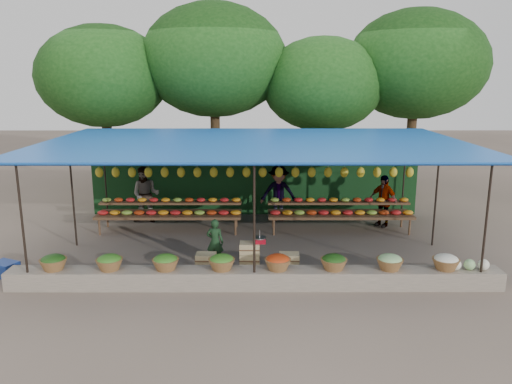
{
  "coord_description": "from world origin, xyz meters",
  "views": [
    {
      "loc": [
        0.02,
        -12.8,
        4.42
      ],
      "look_at": [
        0.04,
        0.2,
        1.43
      ],
      "focal_mm": 35.0,
      "sensor_mm": 36.0,
      "label": 1
    }
  ],
  "objects_px": {
    "crate_counter": "(249,262)",
    "weighing_scale": "(260,240)",
    "blue_crate_front": "(88,275)",
    "blue_crate_back": "(5,269)",
    "vendor_seated": "(215,242)"
  },
  "relations": [
    {
      "from": "crate_counter",
      "to": "weighing_scale",
      "type": "xyz_separation_m",
      "value": [
        0.26,
        0.0,
        0.53
      ]
    },
    {
      "from": "blue_crate_front",
      "to": "blue_crate_back",
      "type": "distance_m",
      "value": 2.0
    },
    {
      "from": "blue_crate_front",
      "to": "weighing_scale",
      "type": "bearing_deg",
      "value": 17.95
    },
    {
      "from": "weighing_scale",
      "to": "blue_crate_back",
      "type": "height_order",
      "value": "weighing_scale"
    },
    {
      "from": "vendor_seated",
      "to": "blue_crate_back",
      "type": "height_order",
      "value": "vendor_seated"
    },
    {
      "from": "crate_counter",
      "to": "weighing_scale",
      "type": "height_order",
      "value": "weighing_scale"
    },
    {
      "from": "weighing_scale",
      "to": "vendor_seated",
      "type": "xyz_separation_m",
      "value": [
        -1.07,
        0.64,
        -0.27
      ]
    },
    {
      "from": "weighing_scale",
      "to": "crate_counter",
      "type": "bearing_deg",
      "value": 180.0
    },
    {
      "from": "crate_counter",
      "to": "blue_crate_back",
      "type": "bearing_deg",
      "value": -179.39
    },
    {
      "from": "blue_crate_front",
      "to": "blue_crate_back",
      "type": "relative_size",
      "value": 0.85
    },
    {
      "from": "crate_counter",
      "to": "blue_crate_front",
      "type": "xyz_separation_m",
      "value": [
        -3.57,
        -0.35,
        -0.17
      ]
    },
    {
      "from": "crate_counter",
      "to": "weighing_scale",
      "type": "bearing_deg",
      "value": 0.0
    },
    {
      "from": "crate_counter",
      "to": "vendor_seated",
      "type": "bearing_deg",
      "value": 141.85
    },
    {
      "from": "vendor_seated",
      "to": "blue_crate_front",
      "type": "xyz_separation_m",
      "value": [
        -2.76,
        -0.98,
        -0.43
      ]
    },
    {
      "from": "vendor_seated",
      "to": "crate_counter",
      "type": "bearing_deg",
      "value": 150.65
    }
  ]
}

